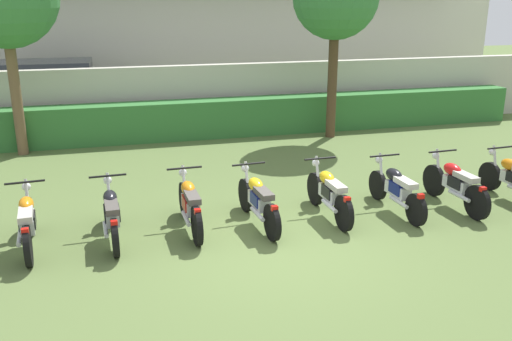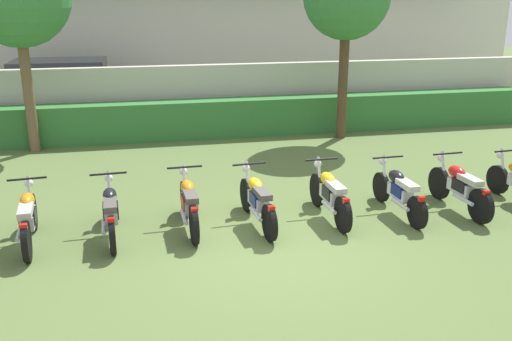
{
  "view_description": "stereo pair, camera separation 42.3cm",
  "coord_description": "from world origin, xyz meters",
  "px_view_note": "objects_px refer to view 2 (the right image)",
  "views": [
    {
      "loc": [
        -2.34,
        -7.66,
        3.78
      ],
      "look_at": [
        0.0,
        1.17,
        0.88
      ],
      "focal_mm": 39.17,
      "sensor_mm": 36.0,
      "label": 1
    },
    {
      "loc": [
        -1.93,
        -7.76,
        3.78
      ],
      "look_at": [
        0.0,
        1.17,
        0.88
      ],
      "focal_mm": 39.17,
      "sensor_mm": 36.0,
      "label": 2
    }
  ],
  "objects_px": {
    "parked_car": "(67,91)",
    "motorcycle_in_row_6": "(330,194)",
    "motorcycle_in_row_2": "(28,218)",
    "motorcycle_in_row_3": "(111,211)",
    "motorcycle_in_row_5": "(257,200)",
    "motorcycle_in_row_8": "(460,187)",
    "motorcycle_in_row_4": "(189,203)",
    "motorcycle_in_row_7": "(399,191)"
  },
  "relations": [
    {
      "from": "parked_car",
      "to": "motorcycle_in_row_6",
      "type": "xyz_separation_m",
      "value": [
        5.26,
        -9.14,
        -0.49
      ]
    },
    {
      "from": "parked_car",
      "to": "motorcycle_in_row_8",
      "type": "relative_size",
      "value": 2.4
    },
    {
      "from": "motorcycle_in_row_4",
      "to": "motorcycle_in_row_7",
      "type": "xyz_separation_m",
      "value": [
        3.72,
        -0.13,
        -0.02
      ]
    },
    {
      "from": "motorcycle_in_row_6",
      "to": "motorcycle_in_row_5",
      "type": "bearing_deg",
      "value": 89.72
    },
    {
      "from": "motorcycle_in_row_5",
      "to": "motorcycle_in_row_6",
      "type": "relative_size",
      "value": 1.04
    },
    {
      "from": "motorcycle_in_row_5",
      "to": "motorcycle_in_row_7",
      "type": "relative_size",
      "value": 1.02
    },
    {
      "from": "motorcycle_in_row_5",
      "to": "motorcycle_in_row_2",
      "type": "bearing_deg",
      "value": 85.67
    },
    {
      "from": "motorcycle_in_row_6",
      "to": "motorcycle_in_row_7",
      "type": "bearing_deg",
      "value": -94.97
    },
    {
      "from": "motorcycle_in_row_5",
      "to": "motorcycle_in_row_8",
      "type": "distance_m",
      "value": 3.72
    },
    {
      "from": "motorcycle_in_row_3",
      "to": "motorcycle_in_row_4",
      "type": "bearing_deg",
      "value": -89.38
    },
    {
      "from": "parked_car",
      "to": "motorcycle_in_row_8",
      "type": "distance_m",
      "value": 12.06
    },
    {
      "from": "motorcycle_in_row_8",
      "to": "motorcycle_in_row_2",
      "type": "bearing_deg",
      "value": 86.37
    },
    {
      "from": "motorcycle_in_row_2",
      "to": "motorcycle_in_row_4",
      "type": "bearing_deg",
      "value": -93.02
    },
    {
      "from": "parked_car",
      "to": "motorcycle_in_row_5",
      "type": "xyz_separation_m",
      "value": [
        3.96,
        -9.17,
        -0.49
      ]
    },
    {
      "from": "motorcycle_in_row_4",
      "to": "motorcycle_in_row_5",
      "type": "distance_m",
      "value": 1.15
    },
    {
      "from": "parked_car",
      "to": "motorcycle_in_row_3",
      "type": "xyz_separation_m",
      "value": [
        1.55,
        -9.17,
        -0.49
      ]
    },
    {
      "from": "motorcycle_in_row_8",
      "to": "motorcycle_in_row_7",
      "type": "bearing_deg",
      "value": 84.13
    },
    {
      "from": "parked_car",
      "to": "motorcycle_in_row_4",
      "type": "bearing_deg",
      "value": -71.07
    },
    {
      "from": "motorcycle_in_row_2",
      "to": "motorcycle_in_row_7",
      "type": "distance_m",
      "value": 6.22
    },
    {
      "from": "motorcycle_in_row_5",
      "to": "parked_car",
      "type": "bearing_deg",
      "value": 18.9
    },
    {
      "from": "motorcycle_in_row_7",
      "to": "motorcycle_in_row_4",
      "type": "bearing_deg",
      "value": 86.18
    },
    {
      "from": "motorcycle_in_row_3",
      "to": "parked_car",
      "type": "bearing_deg",
      "value": 7.09
    },
    {
      "from": "motorcycle_in_row_2",
      "to": "motorcycle_in_row_6",
      "type": "xyz_separation_m",
      "value": [
        4.96,
        0.03,
        0.0
      ]
    },
    {
      "from": "motorcycle_in_row_5",
      "to": "motorcycle_in_row_6",
      "type": "xyz_separation_m",
      "value": [
        1.3,
        0.02,
        0.0
      ]
    },
    {
      "from": "parked_car",
      "to": "motorcycle_in_row_3",
      "type": "distance_m",
      "value": 9.31
    },
    {
      "from": "motorcycle_in_row_2",
      "to": "motorcycle_in_row_8",
      "type": "relative_size",
      "value": 0.97
    },
    {
      "from": "motorcycle_in_row_3",
      "to": "motorcycle_in_row_7",
      "type": "height_order",
      "value": "motorcycle_in_row_3"
    },
    {
      "from": "parked_car",
      "to": "motorcycle_in_row_2",
      "type": "distance_m",
      "value": 9.19
    },
    {
      "from": "motorcycle_in_row_6",
      "to": "motorcycle_in_row_8",
      "type": "height_order",
      "value": "motorcycle_in_row_8"
    },
    {
      "from": "motorcycle_in_row_2",
      "to": "motorcycle_in_row_8",
      "type": "bearing_deg",
      "value": -95.69
    },
    {
      "from": "motorcycle_in_row_3",
      "to": "motorcycle_in_row_6",
      "type": "relative_size",
      "value": 0.98
    },
    {
      "from": "motorcycle_in_row_6",
      "to": "parked_car",
      "type": "bearing_deg",
      "value": 28.59
    },
    {
      "from": "motorcycle_in_row_3",
      "to": "motorcycle_in_row_7",
      "type": "bearing_deg",
      "value": -93.18
    },
    {
      "from": "motorcycle_in_row_6",
      "to": "motorcycle_in_row_2",
      "type": "bearing_deg",
      "value": 89.06
    },
    {
      "from": "motorcycle_in_row_3",
      "to": "motorcycle_in_row_6",
      "type": "distance_m",
      "value": 3.71
    },
    {
      "from": "motorcycle_in_row_6",
      "to": "motorcycle_in_row_8",
      "type": "relative_size",
      "value": 0.99
    },
    {
      "from": "motorcycle_in_row_2",
      "to": "motorcycle_in_row_5",
      "type": "bearing_deg",
      "value": -94.69
    },
    {
      "from": "motorcycle_in_row_3",
      "to": "motorcycle_in_row_8",
      "type": "height_order",
      "value": "motorcycle_in_row_8"
    },
    {
      "from": "motorcycle_in_row_3",
      "to": "motorcycle_in_row_6",
      "type": "xyz_separation_m",
      "value": [
        3.71,
        0.02,
        0.01
      ]
    },
    {
      "from": "motorcycle_in_row_6",
      "to": "motorcycle_in_row_7",
      "type": "relative_size",
      "value": 0.99
    },
    {
      "from": "motorcycle_in_row_6",
      "to": "motorcycle_in_row_7",
      "type": "xyz_separation_m",
      "value": [
        1.27,
        -0.08,
        -0.01
      ]
    },
    {
      "from": "motorcycle_in_row_4",
      "to": "motorcycle_in_row_6",
      "type": "height_order",
      "value": "motorcycle_in_row_4"
    }
  ]
}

